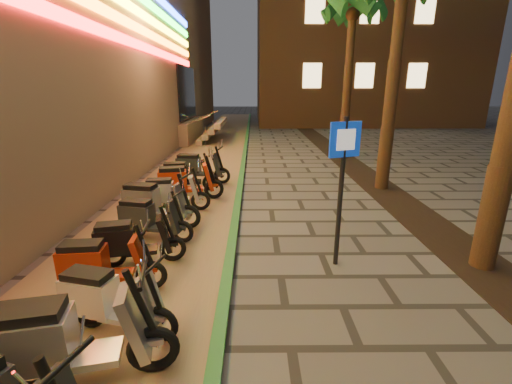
{
  "coord_description": "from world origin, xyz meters",
  "views": [
    {
      "loc": [
        -0.46,
        -3.43,
        3.03
      ],
      "look_at": [
        -0.42,
        2.64,
        1.2
      ],
      "focal_mm": 24.0,
      "sensor_mm": 36.0,
      "label": 1
    }
  ],
  "objects_px": {
    "scooter_8": "(148,218)",
    "scooter_9": "(153,203)",
    "scooter_12": "(184,175)",
    "scooter_13": "(197,167)",
    "scooter_10": "(170,193)",
    "scooter_4": "(62,341)",
    "scooter_6": "(100,264)",
    "pedestrian_sign": "(342,173)",
    "scooter_5": "(107,299)",
    "scooter_7": "(130,241)",
    "scooter_11": "(183,182)"
  },
  "relations": [
    {
      "from": "scooter_5",
      "to": "scooter_10",
      "type": "height_order",
      "value": "scooter_10"
    },
    {
      "from": "scooter_4",
      "to": "scooter_5",
      "type": "xyz_separation_m",
      "value": [
        0.09,
        0.85,
        -0.09
      ]
    },
    {
      "from": "scooter_4",
      "to": "scooter_8",
      "type": "bearing_deg",
      "value": 81.43
    },
    {
      "from": "scooter_8",
      "to": "scooter_9",
      "type": "bearing_deg",
      "value": 110.6
    },
    {
      "from": "pedestrian_sign",
      "to": "scooter_9",
      "type": "height_order",
      "value": "pedestrian_sign"
    },
    {
      "from": "scooter_7",
      "to": "scooter_13",
      "type": "distance_m",
      "value": 5.62
    },
    {
      "from": "scooter_7",
      "to": "scooter_12",
      "type": "distance_m",
      "value": 4.61
    },
    {
      "from": "pedestrian_sign",
      "to": "scooter_11",
      "type": "xyz_separation_m",
      "value": [
        -3.46,
        3.69,
        -1.14
      ]
    },
    {
      "from": "scooter_13",
      "to": "pedestrian_sign",
      "type": "bearing_deg",
      "value": -52.41
    },
    {
      "from": "scooter_4",
      "to": "scooter_12",
      "type": "xyz_separation_m",
      "value": [
        -0.16,
        7.19,
        -0.05
      ]
    },
    {
      "from": "scooter_11",
      "to": "scooter_13",
      "type": "bearing_deg",
      "value": 76.4
    },
    {
      "from": "scooter_11",
      "to": "scooter_6",
      "type": "bearing_deg",
      "value": -105.52
    },
    {
      "from": "scooter_5",
      "to": "scooter_10",
      "type": "bearing_deg",
      "value": 107.4
    },
    {
      "from": "pedestrian_sign",
      "to": "scooter_5",
      "type": "xyz_separation_m",
      "value": [
        -3.35,
        -1.77,
        -1.22
      ]
    },
    {
      "from": "scooter_13",
      "to": "scooter_8",
      "type": "bearing_deg",
      "value": -87.34
    },
    {
      "from": "scooter_8",
      "to": "scooter_10",
      "type": "distance_m",
      "value": 1.71
    },
    {
      "from": "scooter_10",
      "to": "scooter_12",
      "type": "relative_size",
      "value": 0.95
    },
    {
      "from": "scooter_5",
      "to": "scooter_13",
      "type": "height_order",
      "value": "scooter_13"
    },
    {
      "from": "pedestrian_sign",
      "to": "scooter_6",
      "type": "height_order",
      "value": "pedestrian_sign"
    },
    {
      "from": "pedestrian_sign",
      "to": "scooter_12",
      "type": "bearing_deg",
      "value": 107.9
    },
    {
      "from": "scooter_8",
      "to": "scooter_9",
      "type": "distance_m",
      "value": 0.79
    },
    {
      "from": "pedestrian_sign",
      "to": "scooter_13",
      "type": "relative_size",
      "value": 1.46
    },
    {
      "from": "scooter_10",
      "to": "scooter_11",
      "type": "distance_m",
      "value": 0.92
    },
    {
      "from": "scooter_7",
      "to": "scooter_13",
      "type": "bearing_deg",
      "value": 73.99
    },
    {
      "from": "scooter_6",
      "to": "scooter_9",
      "type": "bearing_deg",
      "value": 83.76
    },
    {
      "from": "scooter_6",
      "to": "scooter_13",
      "type": "height_order",
      "value": "scooter_13"
    },
    {
      "from": "scooter_4",
      "to": "scooter_5",
      "type": "relative_size",
      "value": 1.2
    },
    {
      "from": "scooter_5",
      "to": "scooter_12",
      "type": "distance_m",
      "value": 6.35
    },
    {
      "from": "scooter_8",
      "to": "scooter_10",
      "type": "xyz_separation_m",
      "value": [
        0.05,
        1.71,
        0.01
      ]
    },
    {
      "from": "scooter_6",
      "to": "scooter_7",
      "type": "height_order",
      "value": "scooter_6"
    },
    {
      "from": "pedestrian_sign",
      "to": "scooter_9",
      "type": "relative_size",
      "value": 1.45
    },
    {
      "from": "scooter_12",
      "to": "scooter_13",
      "type": "height_order",
      "value": "scooter_13"
    },
    {
      "from": "pedestrian_sign",
      "to": "scooter_7",
      "type": "distance_m",
      "value": 3.86
    },
    {
      "from": "scooter_6",
      "to": "scooter_10",
      "type": "height_order",
      "value": "scooter_10"
    },
    {
      "from": "scooter_6",
      "to": "scooter_8",
      "type": "xyz_separation_m",
      "value": [
        0.15,
        1.94,
        0.0
      ]
    },
    {
      "from": "scooter_6",
      "to": "scooter_13",
      "type": "relative_size",
      "value": 0.88
    },
    {
      "from": "pedestrian_sign",
      "to": "scooter_13",
      "type": "distance_m",
      "value": 6.62
    },
    {
      "from": "scooter_5",
      "to": "scooter_9",
      "type": "xyz_separation_m",
      "value": [
        -0.43,
        3.62,
        0.08
      ]
    },
    {
      "from": "pedestrian_sign",
      "to": "scooter_7",
      "type": "height_order",
      "value": "pedestrian_sign"
    },
    {
      "from": "scooter_10",
      "to": "scooter_8",
      "type": "bearing_deg",
      "value": -98.28
    },
    {
      "from": "scooter_5",
      "to": "scooter_6",
      "type": "xyz_separation_m",
      "value": [
        -0.47,
        0.9,
        0.01
      ]
    },
    {
      "from": "scooter_4",
      "to": "scooter_6",
      "type": "bearing_deg",
      "value": 90.03
    },
    {
      "from": "pedestrian_sign",
      "to": "scooter_10",
      "type": "distance_m",
      "value": 4.72
    },
    {
      "from": "pedestrian_sign",
      "to": "scooter_12",
      "type": "height_order",
      "value": "pedestrian_sign"
    },
    {
      "from": "scooter_8",
      "to": "scooter_4",
      "type": "bearing_deg",
      "value": -73.97
    },
    {
      "from": "scooter_7",
      "to": "scooter_8",
      "type": "distance_m",
      "value": 1.11
    },
    {
      "from": "scooter_6",
      "to": "pedestrian_sign",
      "type": "bearing_deg",
      "value": 7.31
    },
    {
      "from": "scooter_9",
      "to": "scooter_8",
      "type": "bearing_deg",
      "value": -70.02
    },
    {
      "from": "scooter_8",
      "to": "scooter_11",
      "type": "xyz_separation_m",
      "value": [
        0.21,
        2.62,
        0.07
      ]
    },
    {
      "from": "scooter_11",
      "to": "scooter_8",
      "type": "bearing_deg",
      "value": -105.6
    }
  ]
}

